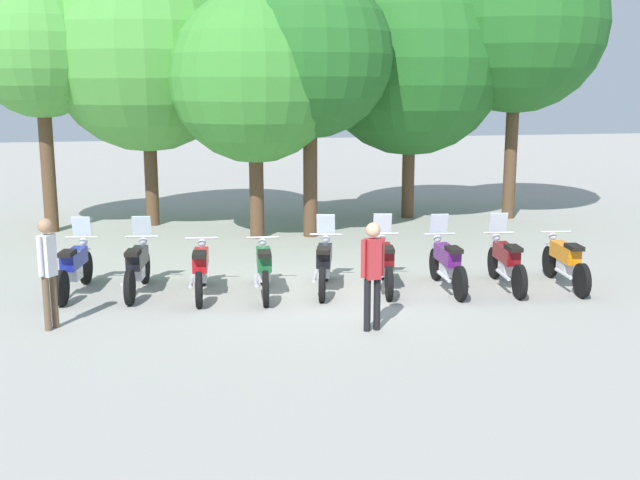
{
  "coord_description": "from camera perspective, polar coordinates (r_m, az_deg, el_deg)",
  "views": [
    {
      "loc": [
        -2.95,
        -13.92,
        3.91
      ],
      "look_at": [
        0.0,
        0.5,
        0.9
      ],
      "focal_mm": 43.61,
      "sensor_mm": 36.0,
      "label": 1
    }
  ],
  "objects": [
    {
      "name": "motorcycle_3",
      "position": [
        14.51,
        -4.14,
        -2.06
      ],
      "size": [
        0.62,
        2.19,
        0.99
      ],
      "rotation": [
        0.0,
        0.0,
        1.48
      ],
      "color": "black",
      "rests_on": "ground_plane"
    },
    {
      "name": "tree_0",
      "position": [
        21.49,
        -19.86,
        12.76
      ],
      "size": [
        3.34,
        3.34,
        6.31
      ],
      "color": "brown",
      "rests_on": "ground_plane"
    },
    {
      "name": "tree_1",
      "position": [
        21.74,
        -12.66,
        13.26
      ],
      "size": [
        5.26,
        5.26,
        7.29
      ],
      "color": "brown",
      "rests_on": "ground_plane"
    },
    {
      "name": "motorcycle_8",
      "position": [
        15.75,
        17.54,
        -1.48
      ],
      "size": [
        0.65,
        2.19,
        0.99
      ],
      "rotation": [
        0.0,
        0.0,
        1.46
      ],
      "color": "black",
      "rests_on": "ground_plane"
    },
    {
      "name": "motorcycle_4",
      "position": [
        14.76,
        0.31,
        -1.73
      ],
      "size": [
        0.81,
        2.14,
        1.37
      ],
      "rotation": [
        0.0,
        0.0,
        1.32
      ],
      "color": "black",
      "rests_on": "ground_plane"
    },
    {
      "name": "motorcycle_0",
      "position": [
        15.22,
        -17.59,
        -1.88
      ],
      "size": [
        0.73,
        2.17,
        1.37
      ],
      "rotation": [
        0.0,
        0.0,
        1.39
      ],
      "color": "black",
      "rests_on": "ground_plane"
    },
    {
      "name": "tree_5",
      "position": [
        23.08,
        14.27,
        15.15
      ],
      "size": [
        4.98,
        4.98,
        8.0
      ],
      "color": "brown",
      "rests_on": "ground_plane"
    },
    {
      "name": "motorcycle_7",
      "position": [
        15.36,
        13.49,
        -1.53
      ],
      "size": [
        0.66,
        2.19,
        1.37
      ],
      "rotation": [
        0.0,
        0.0,
        1.45
      ],
      "color": "black",
      "rests_on": "ground_plane"
    },
    {
      "name": "tree_2",
      "position": [
        19.47,
        -4.81,
        11.78
      ],
      "size": [
        4.19,
        4.19,
        6.11
      ],
      "color": "brown",
      "rests_on": "ground_plane"
    },
    {
      "name": "motorcycle_2",
      "position": [
        14.57,
        -8.75,
        -2.1
      ],
      "size": [
        0.63,
        2.19,
        0.99
      ],
      "rotation": [
        0.0,
        0.0,
        1.47
      ],
      "color": "black",
      "rests_on": "ground_plane"
    },
    {
      "name": "motorcycle_1",
      "position": [
        14.96,
        -13.25,
        -1.86
      ],
      "size": [
        0.69,
        2.18,
        1.37
      ],
      "rotation": [
        0.0,
        0.0,
        1.42
      ],
      "color": "black",
      "rests_on": "ground_plane"
    },
    {
      "name": "ground_plane",
      "position": [
        14.75,
        0.39,
        -3.81
      ],
      "size": [
        80.0,
        80.0,
        0.0
      ],
      "primitive_type": "plane",
      "color": "#9E9B93"
    },
    {
      "name": "person_0",
      "position": [
        12.26,
        3.88,
        -2.02
      ],
      "size": [
        0.41,
        0.27,
        1.76
      ],
      "rotation": [
        0.0,
        0.0,
        1.73
      ],
      "color": "black",
      "rests_on": "ground_plane"
    },
    {
      "name": "motorcycle_5",
      "position": [
        14.9,
        4.77,
        -1.64
      ],
      "size": [
        0.73,
        2.17,
        1.37
      ],
      "rotation": [
        0.0,
        0.0,
        1.38
      ],
      "color": "black",
      "rests_on": "ground_plane"
    },
    {
      "name": "tree_3",
      "position": [
        19.64,
        -0.74,
        13.38
      ],
      "size": [
        4.1,
        4.1,
        6.6
      ],
      "color": "brown",
      "rests_on": "ground_plane"
    },
    {
      "name": "tree_4",
      "position": [
        22.59,
        6.68,
        12.98
      ],
      "size": [
        5.37,
        5.37,
        7.19
      ],
      "color": "brown",
      "rests_on": "ground_plane"
    },
    {
      "name": "person_1",
      "position": [
        13.03,
        -19.35,
        -1.67
      ],
      "size": [
        0.33,
        0.38,
        1.81
      ],
      "rotation": [
        0.0,
        0.0,
        2.54
      ],
      "color": "brown",
      "rests_on": "ground_plane"
    },
    {
      "name": "motorcycle_6",
      "position": [
        15.01,
        9.29,
        -1.66
      ],
      "size": [
        0.62,
        2.19,
        1.37
      ],
      "rotation": [
        0.0,
        0.0,
        1.51
      ],
      "color": "black",
      "rests_on": "ground_plane"
    }
  ]
}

